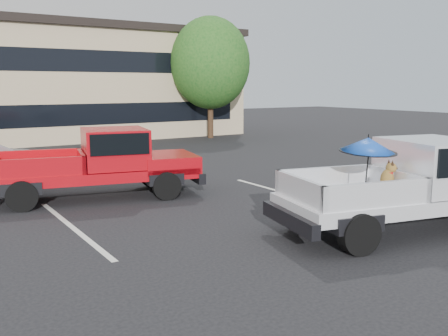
# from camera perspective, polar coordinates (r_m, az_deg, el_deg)

# --- Properties ---
(ground) EXTENTS (90.00, 90.00, 0.00)m
(ground) POSITION_cam_1_polar(r_m,az_deg,el_deg) (10.60, 2.10, -6.86)
(ground) COLOR black
(ground) RESTS_ON ground
(stripe_left) EXTENTS (0.12, 5.00, 0.01)m
(stripe_left) POSITION_cam_1_polar(r_m,az_deg,el_deg) (11.12, -16.95, -6.49)
(stripe_left) COLOR silver
(stripe_left) RESTS_ON ground
(stripe_right) EXTENTS (0.12, 5.00, 0.01)m
(stripe_right) POSITION_cam_1_polar(r_m,az_deg,el_deg) (13.92, 7.50, -2.97)
(stripe_right) COLOR silver
(stripe_right) RESTS_ON ground
(motel_building) EXTENTS (20.40, 8.40, 6.30)m
(motel_building) POSITION_cam_1_polar(r_m,az_deg,el_deg) (30.35, -18.21, 9.40)
(motel_building) COLOR tan
(motel_building) RESTS_ON ground
(tree_right) EXTENTS (4.46, 4.46, 6.78)m
(tree_right) POSITION_cam_1_polar(r_m,az_deg,el_deg) (28.53, -1.58, 11.90)
(tree_right) COLOR #332114
(tree_right) RESTS_ON ground
(tree_back) EXTENTS (4.68, 4.68, 7.11)m
(tree_back) POSITION_cam_1_polar(r_m,az_deg,el_deg) (34.46, -13.08, 11.58)
(tree_back) COLOR #332114
(tree_back) RESTS_ON ground
(silver_pickup) EXTENTS (5.98, 3.16, 2.06)m
(silver_pickup) POSITION_cam_1_polar(r_m,az_deg,el_deg) (11.08, 21.76, -1.24)
(silver_pickup) COLOR black
(silver_pickup) RESTS_ON ground
(red_pickup) EXTENTS (5.86, 3.09, 1.84)m
(red_pickup) POSITION_cam_1_polar(r_m,az_deg,el_deg) (13.69, -13.00, 0.91)
(red_pickup) COLOR black
(red_pickup) RESTS_ON ground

